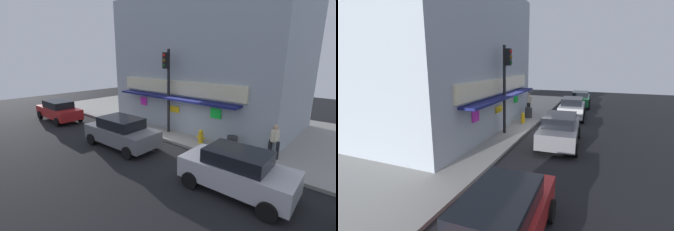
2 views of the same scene
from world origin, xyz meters
TOP-DOWN VIEW (x-y plane):
  - ground_plane at (0.00, 0.00)m, footprint 48.29×48.29m
  - sidewalk at (0.00, 5.36)m, footprint 32.20×10.72m
  - corner_building at (-1.08, 5.31)m, footprint 12.54×8.20m
  - traffic_light at (-1.28, 1.09)m, footprint 0.32×0.58m
  - fire_hydrant at (1.46, 0.89)m, footprint 0.53×0.29m
  - trash_can at (3.30, 1.02)m, footprint 0.54×0.54m
  - pedestrian at (5.15, 1.56)m, footprint 0.53×0.53m
  - potted_plant_by_doorway at (1.62, 2.43)m, footprint 0.64×0.64m
  - parked_car_red at (-9.91, -2.20)m, footprint 4.59×2.01m
  - parked_car_silver at (5.04, -2.06)m, footprint 4.11×2.17m
  - parked_car_grey at (-1.70, -2.19)m, footprint 4.49×2.29m

SIDE VIEW (x-z plane):
  - ground_plane at x=0.00m, z-range 0.00..0.00m
  - sidewalk at x=0.00m, z-range 0.00..0.15m
  - fire_hydrant at x=1.46m, z-range 0.14..0.91m
  - trash_can at x=3.30m, z-range 0.15..0.93m
  - potted_plant_by_doorway at x=1.62m, z-range 0.23..1.19m
  - parked_car_red at x=-9.91m, z-range 0.03..1.59m
  - parked_car_silver at x=5.04m, z-range 0.03..1.66m
  - parked_car_grey at x=-1.70m, z-range 0.02..1.68m
  - pedestrian at x=5.15m, z-range 0.23..1.89m
  - traffic_light at x=-1.28m, z-range 0.88..6.07m
  - corner_building at x=-1.08m, z-range 0.15..8.93m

